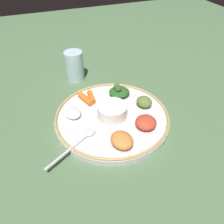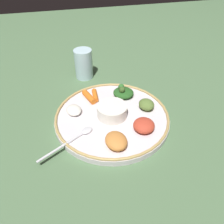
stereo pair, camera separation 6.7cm
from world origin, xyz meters
name	(u,v)px [view 1 (the left image)]	position (x,y,z in m)	size (l,w,h in m)	color
ground_plane	(112,120)	(0.00, 0.00, 0.00)	(2.40, 2.40, 0.00)	#4C6B47
platter	(112,118)	(0.00, 0.00, 0.01)	(0.35, 0.35, 0.02)	silver
platter_rim	(112,115)	(0.00, 0.00, 0.02)	(0.35, 0.35, 0.01)	tan
center_bowl	(112,110)	(0.00, 0.00, 0.04)	(0.09, 0.09, 0.04)	silver
spoon	(79,142)	(0.12, 0.07, 0.02)	(0.16, 0.10, 0.01)	silver
greens_pile	(119,91)	(-0.06, -0.09, 0.03)	(0.09, 0.09, 0.04)	#23511E
carrot_near_spoon	(91,96)	(0.03, -0.11, 0.03)	(0.02, 0.07, 0.02)	orange
carrot_outer	(85,98)	(0.06, -0.10, 0.03)	(0.04, 0.08, 0.02)	orange
mound_squash	(122,140)	(0.02, 0.12, 0.03)	(0.07, 0.06, 0.03)	#C67A38
mound_rice_white	(73,113)	(0.11, -0.04, 0.03)	(0.06, 0.05, 0.02)	silver
mound_collards	(144,102)	(-0.11, -0.01, 0.03)	(0.05, 0.05, 0.03)	#567033
mound_berbere_red	(146,122)	(-0.07, 0.08, 0.03)	(0.06, 0.06, 0.03)	#B73D28
drinking_glass	(75,68)	(0.04, -0.28, 0.05)	(0.07, 0.07, 0.11)	silver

